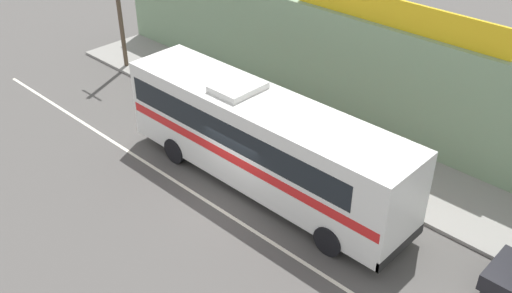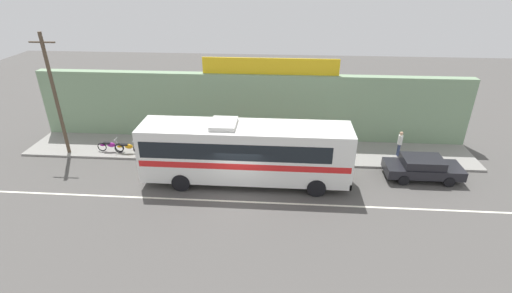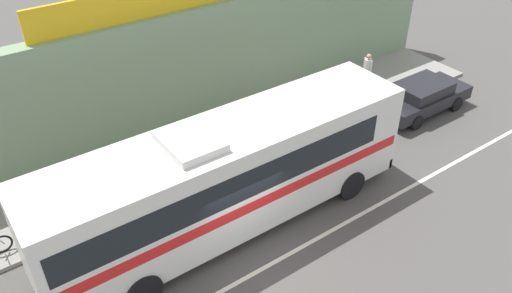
% 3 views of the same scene
% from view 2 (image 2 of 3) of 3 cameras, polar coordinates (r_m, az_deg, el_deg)
% --- Properties ---
extents(ground_plane, '(70.00, 70.00, 0.00)m').
position_cam_2_polar(ground_plane, '(21.04, -2.66, -7.16)').
color(ground_plane, '#4F4C49').
extents(sidewalk_slab, '(30.00, 3.60, 0.14)m').
position_cam_2_polar(sidewalk_slab, '(25.48, -1.33, -0.57)').
color(sidewalk_slab, gray).
rests_on(sidewalk_slab, ground_plane).
extents(storefront_facade, '(30.00, 0.70, 4.80)m').
position_cam_2_polar(storefront_facade, '(26.50, -0.95, 6.03)').
color(storefront_facade, gray).
rests_on(storefront_facade, ground_plane).
extents(storefront_billboard, '(9.21, 0.12, 1.10)m').
position_cam_2_polar(storefront_billboard, '(25.54, 2.20, 12.17)').
color(storefront_billboard, gold).
rests_on(storefront_billboard, storefront_facade).
extents(road_center_stripe, '(30.00, 0.14, 0.01)m').
position_cam_2_polar(road_center_stripe, '(20.38, -2.92, -8.39)').
color(road_center_stripe, silver).
rests_on(road_center_stripe, ground_plane).
extents(intercity_bus, '(11.80, 2.67, 3.78)m').
position_cam_2_polar(intercity_bus, '(21.07, -1.85, -0.59)').
color(intercity_bus, silver).
rests_on(intercity_bus, ground_plane).
extents(parked_car, '(4.39, 1.87, 1.37)m').
position_cam_2_polar(parked_car, '(24.13, 24.13, -2.93)').
color(parked_car, black).
rests_on(parked_car, ground_plane).
extents(utility_pole, '(1.60, 0.22, 7.86)m').
position_cam_2_polar(utility_pole, '(26.67, -28.40, 7.05)').
color(utility_pole, brown).
rests_on(utility_pole, sidewalk_slab).
extents(motorcycle_blue, '(1.91, 0.56, 0.94)m').
position_cam_2_polar(motorcycle_blue, '(24.95, -9.94, -0.34)').
color(motorcycle_blue, black).
rests_on(motorcycle_blue, sidewalk_slab).
extents(motorcycle_orange, '(1.88, 0.56, 0.94)m').
position_cam_2_polar(motorcycle_orange, '(26.21, -19.05, -0.10)').
color(motorcycle_orange, black).
rests_on(motorcycle_orange, sidewalk_slab).
extents(motorcycle_red, '(1.88, 0.56, 0.94)m').
position_cam_2_polar(motorcycle_red, '(25.68, -16.29, -0.24)').
color(motorcycle_red, black).
rests_on(motorcycle_red, sidewalk_slab).
extents(motorcycle_green, '(1.83, 0.56, 0.94)m').
position_cam_2_polar(motorcycle_green, '(26.84, -21.43, 0.12)').
color(motorcycle_green, black).
rests_on(motorcycle_green, sidewalk_slab).
extents(pedestrian_far_right, '(0.30, 0.48, 1.73)m').
position_cam_2_polar(pedestrian_far_right, '(25.91, 21.15, 0.67)').
color(pedestrian_far_right, navy).
rests_on(pedestrian_far_right, sidewalk_slab).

